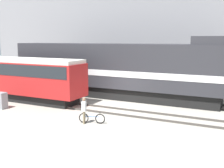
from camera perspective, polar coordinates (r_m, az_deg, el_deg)
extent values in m
plane|color=#9E998C|center=(21.13, 0.87, -4.79)|extent=(120.00, 120.00, 0.00)
cube|color=#47423D|center=(19.44, -1.62, -5.81)|extent=(60.00, 0.07, 0.14)
cube|color=#47423D|center=(20.68, 0.27, -4.90)|extent=(60.00, 0.07, 0.14)
cube|color=#47423D|center=(23.51, 3.73, -3.20)|extent=(60.00, 0.07, 0.14)
cube|color=#47423D|center=(24.81, 5.03, -2.56)|extent=(60.00, 0.07, 0.14)
cube|color=gray|center=(32.40, 10.90, 13.23)|extent=(44.95, 6.00, 14.98)
cube|color=black|center=(24.81, 0.45, -1.51)|extent=(17.90, 2.55, 1.00)
cube|color=#2D2D33|center=(24.49, 0.46, 3.89)|extent=(19.46, 3.00, 3.69)
cube|color=white|center=(24.55, 0.45, 2.60)|extent=(19.07, 3.04, 0.50)
cube|color=#2D2D33|center=(22.03, 20.27, 8.33)|extent=(3.00, 2.85, 0.60)
cube|color=black|center=(24.57, -17.33, -2.39)|extent=(9.63, 2.00, 0.70)
cube|color=#B21E1E|center=(24.31, -17.51, 1.34)|extent=(10.95, 2.50, 2.53)
cube|color=#1E2328|center=(24.23, -17.59, 3.01)|extent=(10.51, 2.54, 0.90)
cube|color=silver|center=(24.17, -17.67, 4.66)|extent=(10.73, 2.38, 0.30)
torus|color=black|center=(17.13, -2.43, -7.07)|extent=(0.61, 0.23, 0.62)
torus|color=black|center=(17.38, -5.77, -6.87)|extent=(0.61, 0.23, 0.62)
cylinder|color=#1E4C99|center=(17.22, -4.12, -6.63)|extent=(0.85, 0.28, 0.04)
cylinder|color=#1E4C99|center=(17.30, -5.30, -6.46)|extent=(0.03, 0.03, 0.28)
cylinder|color=#262626|center=(17.04, -2.44, -5.91)|extent=(0.15, 0.43, 0.02)
cylinder|color=#8C7A5B|center=(17.28, -5.62, -6.67)|extent=(0.11, 0.11, 0.79)
cylinder|color=#8C7A5B|center=(17.13, -5.76, -6.81)|extent=(0.11, 0.11, 0.79)
cube|color=white|center=(17.03, -5.73, -4.48)|extent=(0.31, 0.41, 0.61)
sphere|color=#8C664C|center=(16.93, -5.75, -3.13)|extent=(0.21, 0.21, 0.21)
cube|color=gray|center=(22.21, -21.55, -3.16)|extent=(0.70, 0.60, 1.20)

